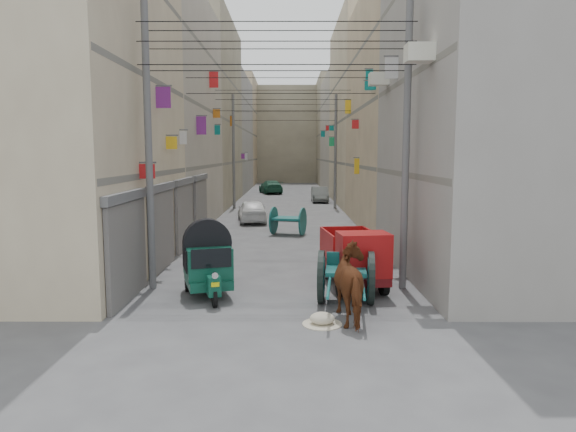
{
  "coord_description": "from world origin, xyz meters",
  "views": [
    {
      "loc": [
        0.34,
        -8.44,
        3.84
      ],
      "look_at": [
        0.3,
        6.5,
        2.04
      ],
      "focal_mm": 32.0,
      "sensor_mm": 36.0,
      "label": 1
    }
  ],
  "objects_px": {
    "tonga_cart": "(346,276)",
    "distant_car_green": "(271,187)",
    "second_cart": "(288,220)",
    "distant_car_white": "(252,211)",
    "horse": "(355,284)",
    "mini_truck": "(356,261)",
    "auto_rickshaw": "(208,261)",
    "distant_car_grey": "(320,194)",
    "feed_sack": "(322,318)"
  },
  "relations": [
    {
      "from": "horse",
      "to": "distant_car_green",
      "type": "relative_size",
      "value": 0.47
    },
    {
      "from": "distant_car_green",
      "to": "feed_sack",
      "type": "bearing_deg",
      "value": 80.73
    },
    {
      "from": "mini_truck",
      "to": "distant_car_white",
      "type": "distance_m",
      "value": 15.26
    },
    {
      "from": "mini_truck",
      "to": "distant_car_green",
      "type": "distance_m",
      "value": 36.54
    },
    {
      "from": "auto_rickshaw",
      "to": "feed_sack",
      "type": "relative_size",
      "value": 4.2
    },
    {
      "from": "feed_sack",
      "to": "distant_car_grey",
      "type": "height_order",
      "value": "distant_car_grey"
    },
    {
      "from": "tonga_cart",
      "to": "distant_car_green",
      "type": "distance_m",
      "value": 37.85
    },
    {
      "from": "tonga_cart",
      "to": "distant_car_grey",
      "type": "distance_m",
      "value": 28.57
    },
    {
      "from": "mini_truck",
      "to": "horse",
      "type": "relative_size",
      "value": 1.58
    },
    {
      "from": "second_cart",
      "to": "distant_car_grey",
      "type": "bearing_deg",
      "value": 97.61
    },
    {
      "from": "auto_rickshaw",
      "to": "second_cart",
      "type": "xyz_separation_m",
      "value": [
        2.16,
        10.63,
        -0.23
      ]
    },
    {
      "from": "tonga_cart",
      "to": "distant_car_green",
      "type": "relative_size",
      "value": 0.71
    },
    {
      "from": "second_cart",
      "to": "distant_car_white",
      "type": "xyz_separation_m",
      "value": [
        -2.06,
        4.71,
        -0.07
      ]
    },
    {
      "from": "distant_car_grey",
      "to": "distant_car_green",
      "type": "xyz_separation_m",
      "value": [
        -4.3,
        9.15,
        0.04
      ]
    },
    {
      "from": "distant_car_green",
      "to": "horse",
      "type": "bearing_deg",
      "value": 81.9
    },
    {
      "from": "tonga_cart",
      "to": "feed_sack",
      "type": "xyz_separation_m",
      "value": [
        -0.71,
        -1.67,
        -0.57
      ]
    },
    {
      "from": "mini_truck",
      "to": "auto_rickshaw",
      "type": "bearing_deg",
      "value": -178.57
    },
    {
      "from": "distant_car_white",
      "to": "second_cart",
      "type": "bearing_deg",
      "value": 105.76
    },
    {
      "from": "distant_car_grey",
      "to": "distant_car_green",
      "type": "bearing_deg",
      "value": 114.8
    },
    {
      "from": "second_cart",
      "to": "distant_car_grey",
      "type": "relative_size",
      "value": 0.5
    },
    {
      "from": "mini_truck",
      "to": "distant_car_white",
      "type": "height_order",
      "value": "mini_truck"
    },
    {
      "from": "distant_car_grey",
      "to": "distant_car_green",
      "type": "distance_m",
      "value": 10.11
    },
    {
      "from": "tonga_cart",
      "to": "mini_truck",
      "type": "bearing_deg",
      "value": 78.22
    },
    {
      "from": "auto_rickshaw",
      "to": "horse",
      "type": "height_order",
      "value": "horse"
    },
    {
      "from": "mini_truck",
      "to": "second_cart",
      "type": "height_order",
      "value": "mini_truck"
    },
    {
      "from": "horse",
      "to": "distant_car_green",
      "type": "distance_m",
      "value": 39.22
    },
    {
      "from": "tonga_cart",
      "to": "distant_car_white",
      "type": "bearing_deg",
      "value": 108.86
    },
    {
      "from": "tonga_cart",
      "to": "mini_truck",
      "type": "xyz_separation_m",
      "value": [
        0.45,
        1.37,
        0.12
      ]
    },
    {
      "from": "feed_sack",
      "to": "horse",
      "type": "bearing_deg",
      "value": 21.15
    },
    {
      "from": "auto_rickshaw",
      "to": "tonga_cart",
      "type": "height_order",
      "value": "auto_rickshaw"
    },
    {
      "from": "mini_truck",
      "to": "second_cart",
      "type": "distance_m",
      "value": 10.2
    },
    {
      "from": "distant_car_white",
      "to": "distant_car_green",
      "type": "height_order",
      "value": "distant_car_white"
    },
    {
      "from": "auto_rickshaw",
      "to": "second_cart",
      "type": "height_order",
      "value": "auto_rickshaw"
    },
    {
      "from": "tonga_cart",
      "to": "distant_car_white",
      "type": "distance_m",
      "value": 16.48
    },
    {
      "from": "horse",
      "to": "mini_truck",
      "type": "bearing_deg",
      "value": -105.87
    },
    {
      "from": "tonga_cart",
      "to": "mini_truck",
      "type": "distance_m",
      "value": 1.44
    },
    {
      "from": "mini_truck",
      "to": "second_cart",
      "type": "relative_size",
      "value": 1.79
    },
    {
      "from": "second_cart",
      "to": "distant_car_white",
      "type": "height_order",
      "value": "second_cart"
    },
    {
      "from": "tonga_cart",
      "to": "distant_car_grey",
      "type": "bearing_deg",
      "value": 94.29
    },
    {
      "from": "second_cart",
      "to": "feed_sack",
      "type": "bearing_deg",
      "value": -70.49
    },
    {
      "from": "auto_rickshaw",
      "to": "distant_car_white",
      "type": "height_order",
      "value": "auto_rickshaw"
    },
    {
      "from": "mini_truck",
      "to": "distant_car_green",
      "type": "height_order",
      "value": "mini_truck"
    },
    {
      "from": "mini_truck",
      "to": "horse",
      "type": "xyz_separation_m",
      "value": [
        -0.38,
        -2.73,
        0.03
      ]
    },
    {
      "from": "distant_car_grey",
      "to": "distant_car_white",
      "type": "bearing_deg",
      "value": -110.55
    },
    {
      "from": "mini_truck",
      "to": "distant_car_white",
      "type": "bearing_deg",
      "value": 98.22
    },
    {
      "from": "distant_car_green",
      "to": "distant_car_white",
      "type": "bearing_deg",
      "value": 76.21
    },
    {
      "from": "feed_sack",
      "to": "distant_car_green",
      "type": "distance_m",
      "value": 39.47
    },
    {
      "from": "mini_truck",
      "to": "distant_car_white",
      "type": "relative_size",
      "value": 0.86
    },
    {
      "from": "tonga_cart",
      "to": "feed_sack",
      "type": "relative_size",
      "value": 5.57
    },
    {
      "from": "distant_car_white",
      "to": "tonga_cart",
      "type": "bearing_deg",
      "value": 94.68
    }
  ]
}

